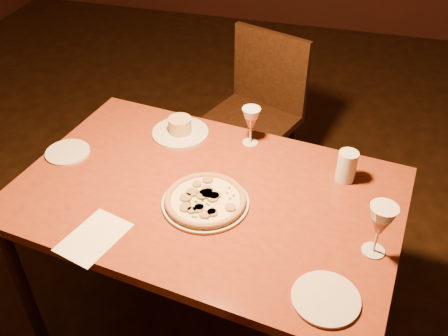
# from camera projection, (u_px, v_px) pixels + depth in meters

# --- Properties ---
(floor) EXTENTS (7.00, 7.00, 0.00)m
(floor) POSITION_uv_depth(u_px,v_px,m) (187.00, 295.00, 2.43)
(floor) COLOR #311C10
(floor) RESTS_ON ground
(dining_table) EXTENTS (1.53, 1.10, 0.76)m
(dining_table) POSITION_uv_depth(u_px,v_px,m) (206.00, 205.00, 1.91)
(dining_table) COLOR brown
(dining_table) RESTS_ON floor
(chair_far) EXTENTS (0.58, 0.58, 0.94)m
(chair_far) POSITION_uv_depth(u_px,v_px,m) (255.00, 111.00, 2.76)
(chair_far) COLOR black
(chair_far) RESTS_ON floor
(pizza_plate) EXTENTS (0.32, 0.32, 0.03)m
(pizza_plate) POSITION_uv_depth(u_px,v_px,m) (205.00, 200.00, 1.80)
(pizza_plate) COLOR silver
(pizza_plate) RESTS_ON dining_table
(ramekin_saucer) EXTENTS (0.24, 0.24, 0.08)m
(ramekin_saucer) POSITION_uv_depth(u_px,v_px,m) (180.00, 129.00, 2.16)
(ramekin_saucer) COLOR silver
(ramekin_saucer) RESTS_ON dining_table
(wine_glass_far) EXTENTS (0.08, 0.08, 0.17)m
(wine_glass_far) POSITION_uv_depth(u_px,v_px,m) (251.00, 126.00, 2.06)
(wine_glass_far) COLOR #A35D43
(wine_glass_far) RESTS_ON dining_table
(wine_glass_right) EXTENTS (0.09, 0.09, 0.20)m
(wine_glass_right) POSITION_uv_depth(u_px,v_px,m) (379.00, 230.00, 1.57)
(wine_glass_right) COLOR #A35D43
(wine_glass_right) RESTS_ON dining_table
(water_tumbler) EXTENTS (0.08, 0.08, 0.13)m
(water_tumbler) POSITION_uv_depth(u_px,v_px,m) (347.00, 166.00, 1.89)
(water_tumbler) COLOR silver
(water_tumbler) RESTS_ON dining_table
(side_plate_left) EXTENTS (0.18, 0.18, 0.01)m
(side_plate_left) POSITION_uv_depth(u_px,v_px,m) (68.00, 152.00, 2.06)
(side_plate_left) COLOR silver
(side_plate_left) RESTS_ON dining_table
(side_plate_near) EXTENTS (0.21, 0.21, 0.01)m
(side_plate_near) POSITION_uv_depth(u_px,v_px,m) (326.00, 299.00, 1.48)
(side_plate_near) COLOR silver
(side_plate_near) RESTS_ON dining_table
(menu_card) EXTENTS (0.22, 0.27, 0.00)m
(menu_card) POSITION_uv_depth(u_px,v_px,m) (94.00, 237.00, 1.68)
(menu_card) COLOR white
(menu_card) RESTS_ON dining_table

